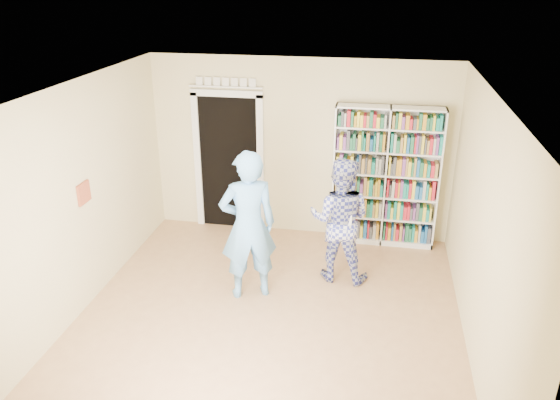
# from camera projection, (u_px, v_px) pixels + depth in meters

# --- Properties ---
(floor) EXTENTS (5.00, 5.00, 0.00)m
(floor) POSITION_uv_depth(u_px,v_px,m) (267.00, 322.00, 6.41)
(floor) COLOR #A67750
(floor) RESTS_ON ground
(ceiling) EXTENTS (5.00, 5.00, 0.00)m
(ceiling) POSITION_uv_depth(u_px,v_px,m) (264.00, 94.00, 5.35)
(ceiling) COLOR white
(ceiling) RESTS_ON wall_back
(wall_back) EXTENTS (4.50, 0.00, 4.50)m
(wall_back) POSITION_uv_depth(u_px,v_px,m) (300.00, 149.00, 8.15)
(wall_back) COLOR beige
(wall_back) RESTS_ON floor
(wall_left) EXTENTS (0.00, 5.00, 5.00)m
(wall_left) POSITION_uv_depth(u_px,v_px,m) (74.00, 203.00, 6.26)
(wall_left) COLOR beige
(wall_left) RESTS_ON floor
(wall_right) EXTENTS (0.00, 5.00, 5.00)m
(wall_right) POSITION_uv_depth(u_px,v_px,m) (484.00, 235.00, 5.51)
(wall_right) COLOR beige
(wall_right) RESTS_ON floor
(bookshelf) EXTENTS (1.52, 0.28, 2.09)m
(bookshelf) POSITION_uv_depth(u_px,v_px,m) (385.00, 177.00, 7.91)
(bookshelf) COLOR white
(bookshelf) RESTS_ON floor
(doorway) EXTENTS (1.10, 0.08, 2.43)m
(doorway) POSITION_uv_depth(u_px,v_px,m) (229.00, 156.00, 8.38)
(doorway) COLOR black
(doorway) RESTS_ON floor
(wall_art) EXTENTS (0.03, 0.25, 0.25)m
(wall_art) POSITION_uv_depth(u_px,v_px,m) (84.00, 193.00, 6.42)
(wall_art) COLOR maroon
(wall_art) RESTS_ON wall_left
(man_blue) EXTENTS (0.82, 0.70, 1.92)m
(man_blue) POSITION_uv_depth(u_px,v_px,m) (248.00, 226.00, 6.61)
(man_blue) COLOR #68A9E7
(man_blue) RESTS_ON floor
(man_plaid) EXTENTS (0.88, 0.72, 1.68)m
(man_plaid) POSITION_uv_depth(u_px,v_px,m) (340.00, 220.00, 7.04)
(man_plaid) COLOR #303694
(man_plaid) RESTS_ON floor
(paper_sheet) EXTENTS (0.18, 0.02, 0.26)m
(paper_sheet) POSITION_uv_depth(u_px,v_px,m) (344.00, 225.00, 6.83)
(paper_sheet) COLOR white
(paper_sheet) RESTS_ON man_plaid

